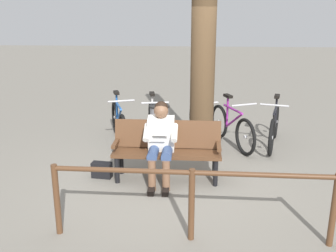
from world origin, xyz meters
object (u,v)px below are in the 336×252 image
handbag (102,170)px  tree_trunk (203,49)px  bicycle_orange (199,125)px  bench (167,146)px  person_reading (161,139)px  litter_bin (160,128)px  bicycle_green (231,127)px  bicycle_silver (153,124)px  bicycle_black (119,123)px  bicycle_purple (274,128)px

handbag → tree_trunk: size_ratio=0.08×
bicycle_orange → bench: bearing=-28.8°
bench → handbag: size_ratio=5.35×
tree_trunk → person_reading: bearing=63.0°
bicycle_orange → litter_bin: bearing=-67.1°
tree_trunk → bicycle_green: (-0.57, -0.46, -1.47)m
tree_trunk → bicycle_green: bearing=-141.0°
bench → handbag: 1.07m
litter_bin → bicycle_silver: bicycle_silver is taller
person_reading → handbag: size_ratio=4.00×
bicycle_silver → bench: bearing=2.4°
bench → bicycle_silver: bicycle_silver is taller
tree_trunk → bicycle_orange: size_ratio=2.21×
bench → bicycle_black: size_ratio=1.00×
person_reading → bicycle_silver: bearing=-80.3°
handbag → bicycle_purple: (-2.87, -1.59, 0.24)m
handbag → bicycle_orange: 2.27m
bicycle_green → bicycle_orange: same height
person_reading → handbag: person_reading is taller
bench → person_reading: (0.08, 0.16, 0.16)m
bench → person_reading: person_reading is taller
bicycle_black → bicycle_silver: bearing=64.8°
bench → bicycle_orange: bearing=-106.7°
bicycle_silver → bicycle_black: (0.67, -0.08, 0.00)m
bench → bicycle_silver: bearing=-76.4°
handbag → bicycle_green: bearing=-143.1°
handbag → tree_trunk: bearing=-144.0°
bicycle_purple → bicycle_green: 0.78m
bicycle_green → bicycle_purple: bearing=68.7°
handbag → bicycle_black: size_ratio=0.19×
bench → litter_bin: (0.21, -1.13, -0.08)m
tree_trunk → litter_bin: tree_trunk is taller
handbag → bicycle_green: 2.62m
handbag → tree_trunk: (-1.52, -1.10, 1.71)m
bicycle_green → bicycle_black: size_ratio=0.98×
bench → bicycle_green: size_ratio=1.02×
litter_bin → bicycle_black: 0.98m
tree_trunk → bicycle_green: 1.64m
bicycle_purple → handbag: bearing=-45.7°
handbag → person_reading: bearing=174.2°
bicycle_orange → bicycle_black: bearing=-102.7°
bicycle_orange → bicycle_silver: 0.87m
handbag → bicycle_green: (-2.09, -1.56, 0.24)m
bicycle_orange → bicycle_silver: (0.87, 0.05, 0.00)m
handbag → bicycle_purple: size_ratio=0.18×
bench → bicycle_green: bicycle_green is taller
tree_trunk → litter_bin: (0.74, -0.10, -1.41)m
bicycle_purple → bicycle_silver: bearing=-76.1°
person_reading → tree_trunk: (-0.61, -1.20, 1.17)m
litter_bin → person_reading: bearing=95.5°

